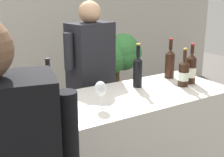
# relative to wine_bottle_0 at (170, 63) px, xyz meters

# --- Properties ---
(wine_bottle_0) EXTENTS (0.08, 0.08, 0.34)m
(wine_bottle_0) POSITION_rel_wine_bottle_0_xyz_m (0.00, 0.00, 0.00)
(wine_bottle_0) COLOR black
(wine_bottle_0) RESTS_ON counter
(wine_bottle_1) EXTENTS (0.07, 0.07, 0.35)m
(wine_bottle_1) POSITION_rel_wine_bottle_0_xyz_m (-0.39, -0.06, -0.00)
(wine_bottle_1) COLOR black
(wine_bottle_1) RESTS_ON counter
(wine_bottle_2) EXTENTS (0.07, 0.07, 0.32)m
(wine_bottle_2) POSITION_rel_wine_bottle_0_xyz_m (-1.11, -0.07, -0.02)
(wine_bottle_2) COLOR black
(wine_bottle_2) RESTS_ON counter
(wine_bottle_5) EXTENTS (0.08, 0.08, 0.33)m
(wine_bottle_5) POSITION_rel_wine_bottle_0_xyz_m (0.04, -0.21, -0.01)
(wine_bottle_5) COLOR black
(wine_bottle_5) RESTS_ON counter
(wine_bottle_6) EXTENTS (0.08, 0.08, 0.31)m
(wine_bottle_6) POSITION_rel_wine_bottle_0_xyz_m (-0.07, -0.24, -0.03)
(wine_bottle_6) COLOR black
(wine_bottle_6) RESTS_ON counter
(wine_glass) EXTENTS (0.08, 0.08, 0.17)m
(wine_glass) POSITION_rel_wine_bottle_0_xyz_m (-0.85, -0.28, -0.01)
(wine_glass) COLOR silver
(wine_glass) RESTS_ON counter
(person_server) EXTENTS (0.53, 0.31, 1.67)m
(person_server) POSITION_rel_wine_bottle_0_xyz_m (-0.55, 0.41, -0.33)
(person_server) COLOR black
(person_server) RESTS_ON ground_plane
(potted_shrub) EXTENTS (0.64, 0.53, 1.26)m
(potted_shrub) POSITION_rel_wine_bottle_0_xyz_m (0.20, 1.14, -0.25)
(potted_shrub) COLOR brown
(potted_shrub) RESTS_ON ground_plane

